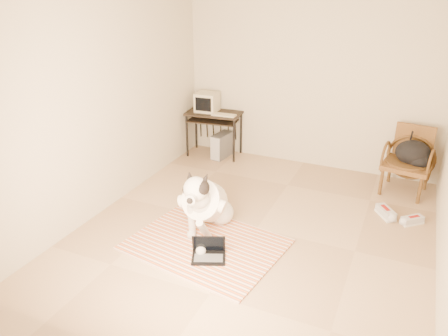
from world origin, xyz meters
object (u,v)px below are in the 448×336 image
Objects in this scene: dog at (205,203)px; crt_monitor at (207,102)px; laptop at (209,252)px; backpack at (414,154)px; pc_tower at (222,145)px; rattan_chair at (408,160)px; computer_desk at (214,119)px.

crt_monitor is (-1.07, 2.25, 0.55)m from dog.
backpack is at bearing 53.87° from laptop.
laptop is 3.23m from backpack.
dog is 2.77× the size of laptop.
laptop is 2.92m from pc_tower.
crt_monitor reaches higher than pc_tower.
pc_tower is at bearing 178.28° from rattan_chair.
dog is 1.30× the size of rattan_chair.
crt_monitor is (-0.14, 0.03, 0.26)m from computer_desk.
rattan_chair is at bearing 44.63° from dog.
crt_monitor is 3.28m from backpack.
crt_monitor reaches higher than rattan_chair.
pc_tower is (-0.77, 2.18, -0.15)m from dog.
backpack is at bearing -3.10° from computer_desk.
laptop is at bearing -60.66° from dog.
laptop is at bearing -63.74° from crt_monitor.
crt_monitor is at bearing 166.26° from computer_desk.
crt_monitor is 0.78× the size of backpack.
computer_desk is 1.03× the size of rattan_chair.
backpack is (2.18, 2.05, 0.23)m from dog.
computer_desk is at bearing 112.91° from dog.
dog is 2.32m from pc_tower.
crt_monitor is at bearing 166.81° from pc_tower.
dog is 0.67m from laptop.
dog is at bearing -67.09° from computer_desk.
rattan_chair is at bearing -2.82° from crt_monitor.
dog reaches higher than computer_desk.
rattan_chair reaches higher than pc_tower.
pc_tower is 2.98m from backpack.
pc_tower is 0.50× the size of rattan_chair.
pc_tower is at bearing -12.74° from computer_desk.
dog is 2.54× the size of backpack.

